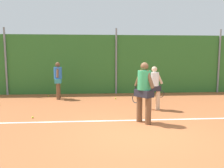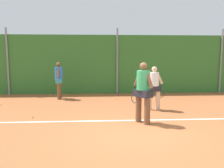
# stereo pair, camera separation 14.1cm
# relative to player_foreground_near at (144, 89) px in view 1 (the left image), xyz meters

# --- Properties ---
(ground_plane) EXTENTS (31.29, 31.29, 0.00)m
(ground_plane) POSITION_rel_player_foreground_near_xyz_m (-0.33, 1.06, -1.05)
(ground_plane) COLOR #A85B33
(hedge_fence_backdrop) EXTENTS (20.34, 0.25, 3.22)m
(hedge_fence_backdrop) POSITION_rel_player_foreground_near_xyz_m (-0.33, 5.77, 0.55)
(hedge_fence_backdrop) COLOR #33702D
(hedge_fence_backdrop) RESTS_ON ground_plane
(fence_post_left) EXTENTS (0.10, 0.10, 3.56)m
(fence_post_left) POSITION_rel_player_foreground_near_xyz_m (-6.20, 5.60, 0.73)
(fence_post_left) COLOR gray
(fence_post_left) RESTS_ON ground_plane
(fence_post_center) EXTENTS (0.10, 0.10, 3.56)m
(fence_post_center) POSITION_rel_player_foreground_near_xyz_m (-0.33, 5.60, 0.73)
(fence_post_center) COLOR gray
(fence_post_center) RESTS_ON ground_plane
(fence_post_right) EXTENTS (0.10, 0.10, 3.56)m
(fence_post_right) POSITION_rel_player_foreground_near_xyz_m (5.54, 5.60, 0.73)
(fence_post_right) COLOR gray
(fence_post_right) RESTS_ON ground_plane
(court_baseline_paint) EXTENTS (14.86, 0.10, 0.01)m
(court_baseline_paint) POSITION_rel_player_foreground_near_xyz_m (-0.33, 0.29, -1.05)
(court_baseline_paint) COLOR white
(court_baseline_paint) RESTS_ON ground_plane
(player_foreground_near) EXTENTS (0.61, 0.69, 1.88)m
(player_foreground_near) POSITION_rel_player_foreground_near_xyz_m (0.00, 0.00, 0.00)
(player_foreground_near) COLOR brown
(player_foreground_near) RESTS_ON ground_plane
(player_midcourt) EXTENTS (0.78, 0.36, 1.68)m
(player_midcourt) POSITION_rel_player_foreground_near_xyz_m (0.78, 1.72, -0.12)
(player_midcourt) COLOR beige
(player_midcourt) RESTS_ON ground_plane
(player_backcourt_far) EXTENTS (0.38, 0.75, 1.78)m
(player_backcourt_far) POSITION_rel_player_foreground_near_xyz_m (-3.28, 4.24, -0.05)
(player_backcourt_far) COLOR brown
(player_backcourt_far) RESTS_ON ground_plane
(tennis_ball_4) EXTENTS (0.07, 0.07, 0.07)m
(tennis_ball_4) POSITION_rel_player_foreground_near_xyz_m (-3.91, 4.96, -1.02)
(tennis_ball_4) COLOR #CCDB33
(tennis_ball_4) RESTS_ON ground_plane
(tennis_ball_5) EXTENTS (0.07, 0.07, 0.07)m
(tennis_ball_5) POSITION_rel_player_foreground_near_xyz_m (-3.59, 0.78, -1.02)
(tennis_ball_5) COLOR #CCDB33
(tennis_ball_5) RESTS_ON ground_plane
(tennis_ball_7) EXTENTS (0.07, 0.07, 0.07)m
(tennis_ball_7) POSITION_rel_player_foreground_near_xyz_m (-0.51, 3.97, -1.02)
(tennis_ball_7) COLOR #CCDB33
(tennis_ball_7) RESTS_ON ground_plane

